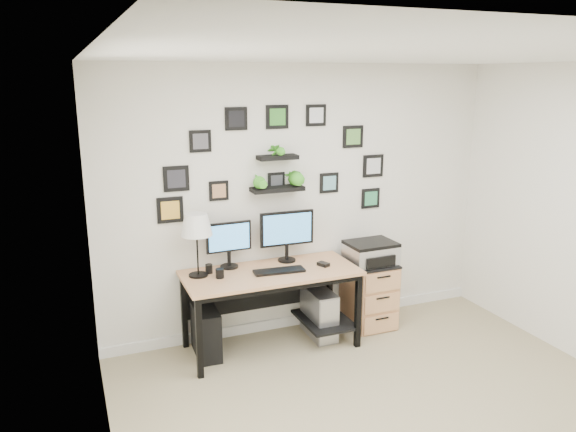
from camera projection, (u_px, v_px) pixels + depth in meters
name	position (u px, v px, depth m)	size (l,w,h in m)	color
room	(303.00, 319.00, 5.77)	(4.00, 4.00, 4.00)	tan
desk	(273.00, 282.00, 5.19)	(1.60, 0.70, 0.75)	tan
monitor_left	(229.00, 241.00, 5.15)	(0.43, 0.17, 0.44)	black
monitor_right	(287.00, 232.00, 5.32)	(0.53, 0.17, 0.49)	black
keyboard	(279.00, 271.00, 5.09)	(0.46, 0.15, 0.02)	black
mouse	(323.00, 264.00, 5.25)	(0.07, 0.11, 0.03)	black
table_lamp	(196.00, 226.00, 4.88)	(0.28, 0.28, 0.57)	black
mug	(220.00, 273.00, 4.93)	(0.08, 0.08, 0.08)	black
pen_cup	(209.00, 269.00, 5.05)	(0.07, 0.07, 0.08)	black
pc_tower_black	(206.00, 332.00, 5.09)	(0.20, 0.45, 0.45)	black
pc_tower_grey	(319.00, 313.00, 5.46)	(0.22, 0.48, 0.47)	gray
file_cabinet	(369.00, 293.00, 5.69)	(0.43, 0.53, 0.67)	tan
printer	(371.00, 252.00, 5.56)	(0.48, 0.39, 0.21)	silver
wall_decor	(278.00, 166.00, 5.23)	(2.29, 0.18, 1.06)	black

